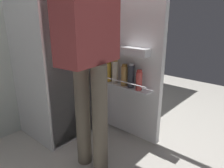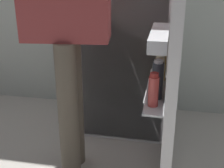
# 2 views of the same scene
# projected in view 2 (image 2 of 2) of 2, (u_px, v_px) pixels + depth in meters

# --- Properties ---
(ground_plane) EXTENTS (5.49, 5.49, 0.00)m
(ground_plane) POSITION_uv_depth(u_px,v_px,m) (111.00, 159.00, 2.17)
(ground_plane) COLOR #B7B2A8
(refrigerator) EXTENTS (0.75, 1.28, 1.77)m
(refrigerator) POSITION_uv_depth(u_px,v_px,m) (128.00, 19.00, 2.28)
(refrigerator) COLOR white
(refrigerator) RESTS_ON ground_plane
(person) EXTENTS (0.64, 0.77, 1.76)m
(person) POSITION_uv_depth(u_px,v_px,m) (67.00, 4.00, 1.67)
(person) COLOR #665B4C
(person) RESTS_ON ground_plane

